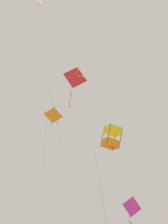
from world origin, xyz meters
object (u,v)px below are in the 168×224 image
at_px(kite_diamond_far_centre, 132,207).
at_px(kite_diamond_near_right, 53,115).
at_px(kite_diamond_upper_right, 75,78).
at_px(kite_box_near_left, 111,137).

distance_m(kite_diamond_far_centre, kite_diamond_near_right, 14.28).
relative_size(kite_diamond_far_centre, kite_diamond_upper_right, 0.79).
distance_m(kite_diamond_upper_right, kite_box_near_left, 6.28).
relative_size(kite_diamond_far_centre, kite_diamond_near_right, 0.74).
xyz_separation_m(kite_box_near_left, kite_diamond_near_right, (-6.43, -0.99, 5.87)).
xyz_separation_m(kite_diamond_far_centre, kite_diamond_upper_right, (-1.22, -5.45, 10.97)).
relative_size(kite_box_near_left, kite_diamond_near_right, 1.26).
bearing_deg(kite_diamond_far_centre, kite_box_near_left, 167.49).
height_order(kite_diamond_far_centre, kite_diamond_near_right, kite_diamond_near_right).
bearing_deg(kite_box_near_left, kite_diamond_far_centre, 0.06).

